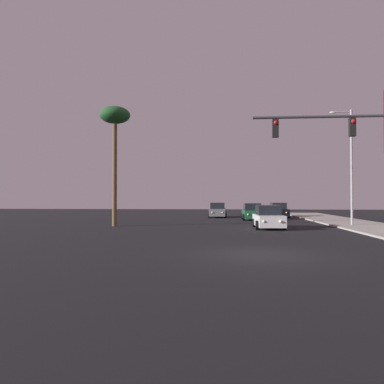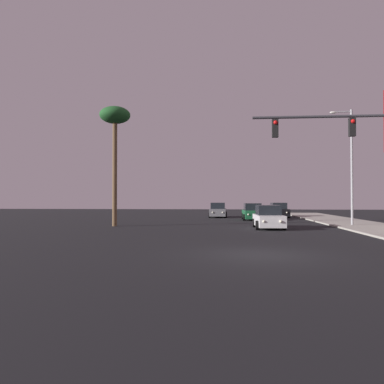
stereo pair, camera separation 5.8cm
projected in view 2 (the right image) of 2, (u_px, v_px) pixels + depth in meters
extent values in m
plane|color=black|center=(259.00, 255.00, 14.45)|extent=(120.00, 120.00, 0.00)
cube|color=#195933|center=(253.00, 214.00, 37.78)|extent=(1.94, 4.26, 0.80)
cube|color=black|center=(252.00, 207.00, 37.94)|extent=(1.67, 2.05, 0.70)
cylinder|color=black|center=(244.00, 217.00, 36.55)|extent=(0.24, 0.64, 0.64)
cylinder|color=black|center=(263.00, 217.00, 36.40)|extent=(0.24, 0.64, 0.64)
cylinder|color=black|center=(243.00, 216.00, 39.14)|extent=(0.24, 0.64, 0.64)
cylinder|color=black|center=(260.00, 216.00, 38.99)|extent=(0.24, 0.64, 0.64)
sphere|color=#F2EACC|center=(248.00, 215.00, 35.71)|extent=(0.18, 0.18, 0.18)
sphere|color=#F2EACC|center=(260.00, 215.00, 35.62)|extent=(0.18, 0.18, 0.18)
cube|color=silver|center=(268.00, 220.00, 27.02)|extent=(1.95, 4.26, 0.80)
cube|color=black|center=(268.00, 210.00, 27.18)|extent=(1.67, 2.05, 0.70)
cylinder|color=black|center=(258.00, 225.00, 25.79)|extent=(0.24, 0.64, 0.64)
cylinder|color=black|center=(284.00, 225.00, 25.64)|extent=(0.24, 0.64, 0.64)
cylinder|color=black|center=(254.00, 223.00, 28.39)|extent=(0.24, 0.64, 0.64)
cylinder|color=black|center=(278.00, 223.00, 28.24)|extent=(0.24, 0.64, 0.64)
sphere|color=#F2EACC|center=(264.00, 221.00, 24.95)|extent=(0.18, 0.18, 0.18)
sphere|color=#F2EACC|center=(281.00, 222.00, 24.86)|extent=(0.18, 0.18, 0.18)
cube|color=black|center=(279.00, 212.00, 42.76)|extent=(1.89, 4.24, 0.80)
cube|color=black|center=(279.00, 206.00, 42.92)|extent=(1.64, 2.04, 0.70)
cylinder|color=black|center=(272.00, 215.00, 41.53)|extent=(0.24, 0.64, 0.64)
cylinder|color=black|center=(289.00, 215.00, 41.38)|extent=(0.24, 0.64, 0.64)
cylinder|color=black|center=(269.00, 214.00, 44.13)|extent=(0.24, 0.64, 0.64)
cylinder|color=black|center=(285.00, 214.00, 43.98)|extent=(0.24, 0.64, 0.64)
sphere|color=#F2EACC|center=(276.00, 213.00, 40.70)|extent=(0.18, 0.18, 0.18)
sphere|color=#F2EACC|center=(287.00, 213.00, 40.60)|extent=(0.18, 0.18, 0.18)
cube|color=slate|center=(218.00, 212.00, 43.05)|extent=(1.88, 4.23, 0.80)
cube|color=black|center=(218.00, 206.00, 43.21)|extent=(1.64, 2.03, 0.70)
cylinder|color=black|center=(210.00, 215.00, 41.83)|extent=(0.24, 0.64, 0.64)
cylinder|color=black|center=(226.00, 215.00, 41.68)|extent=(0.24, 0.64, 0.64)
cylinder|color=black|center=(211.00, 214.00, 44.42)|extent=(0.24, 0.64, 0.64)
cylinder|color=black|center=(226.00, 214.00, 44.27)|extent=(0.24, 0.64, 0.64)
sphere|color=#F2EACC|center=(213.00, 212.00, 40.99)|extent=(0.18, 0.18, 0.18)
sphere|color=#F2EACC|center=(223.00, 212.00, 40.89)|extent=(0.18, 0.18, 0.18)
cylinder|color=#38383D|center=(329.00, 117.00, 18.46)|extent=(7.46, 0.14, 0.14)
cube|color=black|center=(352.00, 127.00, 18.36)|extent=(0.30, 0.24, 0.90)
sphere|color=red|center=(353.00, 121.00, 18.22)|extent=(0.20, 0.20, 0.20)
cube|color=black|center=(275.00, 128.00, 18.67)|extent=(0.30, 0.24, 0.90)
sphere|color=red|center=(275.00, 122.00, 18.54)|extent=(0.20, 0.20, 0.20)
cylinder|color=#99999E|center=(352.00, 167.00, 29.15)|extent=(0.18, 0.18, 9.00)
cylinder|color=#99999E|center=(342.00, 112.00, 29.28)|extent=(1.40, 0.10, 0.10)
ellipsoid|color=silver|center=(333.00, 113.00, 29.34)|extent=(0.50, 0.24, 0.20)
cylinder|color=brown|center=(115.00, 174.00, 29.29)|extent=(0.36, 0.36, 8.25)
ellipsoid|color=#1E5123|center=(115.00, 115.00, 29.37)|extent=(2.40, 2.40, 1.32)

